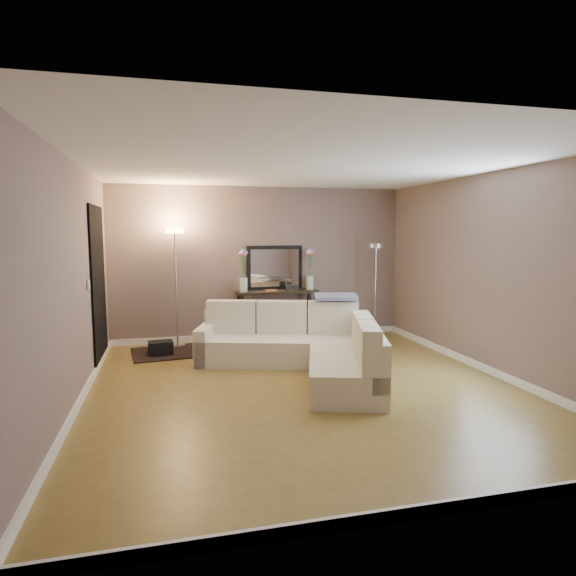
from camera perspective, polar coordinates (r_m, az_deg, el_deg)
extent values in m
cube|color=olive|center=(5.86, 1.92, -11.69)|extent=(5.00, 5.50, 0.01)
cube|color=white|center=(5.61, 2.03, 14.49)|extent=(5.00, 5.50, 0.01)
cube|color=#77635B|center=(8.27, -3.27, 2.91)|extent=(5.00, 0.02, 2.60)
cube|color=#77635B|center=(3.05, 16.32, -3.80)|extent=(5.00, 0.02, 2.60)
cube|color=#77635B|center=(5.47, -24.24, 0.40)|extent=(0.02, 5.50, 2.60)
cube|color=#77635B|center=(6.72, 23.03, 1.52)|extent=(0.02, 5.50, 2.60)
cube|color=white|center=(8.42, -3.18, -5.62)|extent=(5.00, 0.03, 0.10)
cube|color=white|center=(3.52, 15.37, -24.20)|extent=(5.00, 0.03, 0.10)
cube|color=white|center=(5.72, -23.37, -12.13)|extent=(0.03, 5.50, 0.10)
cube|color=white|center=(6.92, 22.39, -8.84)|extent=(0.03, 5.50, 0.10)
cube|color=black|center=(7.15, -21.52, 0.26)|extent=(0.02, 1.20, 2.20)
cube|color=white|center=(6.31, -22.56, 0.32)|extent=(0.02, 0.08, 0.12)
cube|color=beige|center=(6.87, -0.45, -7.29)|extent=(2.53, 1.49, 0.37)
cube|color=beige|center=(7.12, -0.29, -4.65)|extent=(2.35, 0.88, 0.52)
cube|color=beige|center=(7.01, -9.73, -6.48)|extent=(0.40, 0.84, 0.52)
cube|color=beige|center=(5.76, 6.77, -10.10)|extent=(1.22, 1.65, 0.37)
cube|color=beige|center=(6.12, 9.59, -6.64)|extent=(0.85, 2.26, 0.52)
cube|color=beige|center=(7.08, -6.69, -3.40)|extent=(0.75, 0.40, 0.48)
cube|color=beige|center=(7.00, -0.72, -3.48)|extent=(0.75, 0.40, 0.48)
cube|color=beige|center=(6.99, 5.34, -3.52)|extent=(0.75, 0.40, 0.48)
cube|color=beige|center=(5.94, 8.79, -5.39)|extent=(0.39, 0.69, 0.48)
cube|color=beige|center=(5.27, 9.54, -6.96)|extent=(0.39, 0.69, 0.48)
cube|color=slate|center=(6.95, 5.71, -1.03)|extent=(0.68, 0.49, 0.08)
cube|color=black|center=(8.16, -1.29, -0.44)|extent=(1.40, 0.45, 0.04)
cube|color=black|center=(7.93, -5.44, -3.79)|extent=(0.05, 0.05, 0.81)
cube|color=black|center=(8.22, -5.86, -3.43)|extent=(0.05, 0.05, 0.81)
cube|color=black|center=(8.28, 3.27, -3.33)|extent=(0.05, 0.05, 0.81)
cube|color=black|center=(8.55, 2.58, -3.00)|extent=(0.05, 0.05, 0.81)
cube|color=black|center=(8.26, -1.27, -4.85)|extent=(1.32, 0.41, 0.03)
cube|color=#BF3333|center=(8.11, -5.17, -4.25)|extent=(0.04, 0.17, 0.20)
cube|color=#3359A5|center=(8.11, -4.86, -4.16)|extent=(0.05, 0.17, 0.22)
cube|color=gold|center=(8.12, -4.52, -4.07)|extent=(0.05, 0.17, 0.24)
cube|color=#3F7F4C|center=(8.14, -4.13, -4.20)|extent=(0.06, 0.17, 0.20)
cube|color=#994C99|center=(8.15, -3.79, -4.11)|extent=(0.04, 0.17, 0.22)
cube|color=orange|center=(8.15, -3.49, -4.02)|extent=(0.05, 0.17, 0.24)
cube|color=#262626|center=(8.17, -3.14, -4.15)|extent=(0.05, 0.17, 0.20)
cube|color=#4C99B2|center=(8.18, -2.76, -4.05)|extent=(0.06, 0.17, 0.22)
cube|color=#B2A58C|center=(8.19, -2.42, -3.96)|extent=(0.04, 0.17, 0.24)
cube|color=brown|center=(8.21, -2.12, -4.09)|extent=(0.05, 0.17, 0.20)
cube|color=navy|center=(8.22, -1.79, -4.00)|extent=(0.05, 0.17, 0.22)
cube|color=gold|center=(8.23, -1.41, -3.91)|extent=(0.06, 0.17, 0.24)
cube|color=black|center=(8.29, -1.61, 2.40)|extent=(0.98, 0.10, 0.77)
cube|color=white|center=(8.27, -1.56, 2.39)|extent=(0.85, 0.06, 0.64)
cube|color=#C96A23|center=(8.09, -2.07, -0.36)|extent=(0.20, 0.14, 0.04)
cube|color=black|center=(8.16, 0.14, 0.04)|extent=(0.11, 0.03, 0.14)
cube|color=black|center=(8.19, 0.99, 0.00)|extent=(0.09, 0.03, 0.12)
cylinder|color=silver|center=(8.01, -5.30, 0.31)|extent=(0.13, 0.13, 0.26)
cylinder|color=#38722D|center=(7.98, -5.45, 2.43)|extent=(0.10, 0.01, 0.44)
sphere|color=#E5598C|center=(7.96, -5.63, 4.04)|extent=(0.08, 0.08, 0.07)
cylinder|color=#38722D|center=(7.98, -5.39, 2.51)|extent=(0.06, 0.01, 0.47)
sphere|color=white|center=(7.96, -5.49, 4.19)|extent=(0.08, 0.08, 0.07)
cylinder|color=#38722D|center=(7.98, -5.32, 2.59)|extent=(0.01, 0.01, 0.49)
sphere|color=#598CE5|center=(7.96, -5.34, 4.35)|extent=(0.08, 0.08, 0.07)
cylinder|color=#38722D|center=(7.98, -5.25, 2.44)|extent=(0.06, 0.01, 0.45)
sphere|color=#E58C4C|center=(7.97, -5.19, 4.05)|extent=(0.08, 0.08, 0.07)
cylinder|color=#38722D|center=(7.98, -5.19, 2.52)|extent=(0.11, 0.01, 0.46)
sphere|color=#D866B2|center=(7.97, -5.05, 4.20)|extent=(0.08, 0.08, 0.07)
cylinder|color=silver|center=(8.32, 2.62, 0.57)|extent=(0.13, 0.13, 0.26)
cylinder|color=#38722D|center=(8.29, 2.51, 2.62)|extent=(0.10, 0.01, 0.44)
sphere|color=#E5598C|center=(8.27, 2.37, 4.16)|extent=(0.08, 0.08, 0.07)
cylinder|color=#38722D|center=(8.29, 2.57, 2.69)|extent=(0.06, 0.01, 0.47)
sphere|color=white|center=(8.28, 2.51, 4.31)|extent=(0.08, 0.08, 0.07)
cylinder|color=#38722D|center=(8.29, 2.64, 2.77)|extent=(0.01, 0.01, 0.49)
sphere|color=#598CE5|center=(8.28, 2.64, 4.46)|extent=(0.08, 0.08, 0.07)
cylinder|color=#38722D|center=(8.30, 2.70, 2.62)|extent=(0.06, 0.01, 0.45)
sphere|color=#E58C4C|center=(8.29, 2.78, 4.17)|extent=(0.08, 0.08, 0.07)
cylinder|color=#38722D|center=(8.30, 2.76, 2.70)|extent=(0.11, 0.01, 0.46)
sphere|color=#D866B2|center=(8.30, 2.91, 4.31)|extent=(0.08, 0.08, 0.07)
cylinder|color=silver|center=(8.01, -12.93, -6.68)|extent=(0.28, 0.28, 0.03)
cylinder|color=silver|center=(7.85, -13.10, -0.24)|extent=(0.03, 0.03, 1.81)
cylinder|color=#FFBF72|center=(7.80, -13.28, 6.64)|extent=(0.30, 0.30, 0.08)
cylinder|color=silver|center=(8.52, 10.19, -5.83)|extent=(0.22, 0.22, 0.03)
cylinder|color=silver|center=(8.38, 10.30, -0.61)|extent=(0.02, 0.02, 1.56)
cylinder|color=silver|center=(8.32, 10.42, 4.94)|extent=(0.24, 0.24, 0.07)
cube|color=black|center=(7.65, -13.32, -7.37)|extent=(1.34, 1.07, 0.02)
cube|color=black|center=(7.50, -14.84, -6.97)|extent=(0.38, 0.29, 0.23)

